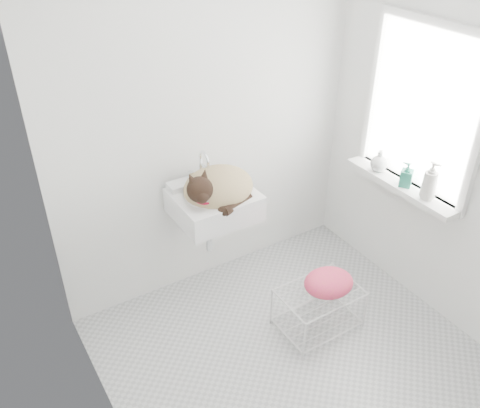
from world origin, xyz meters
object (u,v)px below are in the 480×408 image
sink (214,193)px  bottle_b (405,186)px  cat (217,188)px  bottle_a (426,198)px  bottle_c (378,170)px  wire_rack (318,308)px

sink → bottle_b: sink is taller
cat → bottle_a: 1.33m
bottle_b → cat: bearing=153.1°
cat → bottle_b: 1.24m
cat → bottle_c: cat is taller
bottle_c → wire_rack: bearing=-156.4°
sink → cat: bearing=-58.0°
cat → wire_rack: 1.05m
sink → cat: 0.05m
cat → bottle_a: (1.10, -0.74, -0.04)m
cat → bottle_a: bearing=-35.3°
bottle_a → sink: bearing=145.7°
wire_rack → bottle_b: bearing=4.8°
sink → cat: cat is taller
wire_rack → bottle_a: bottle_a is taller
cat → wire_rack: size_ratio=0.95×
cat → bottle_b: size_ratio=2.88×
sink → bottle_b: (1.11, -0.58, 0.00)m
sink → bottle_a: 1.35m
sink → wire_rack: size_ratio=1.02×
sink → bottle_c: sink is taller
bottle_a → bottle_b: bottle_a is taller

